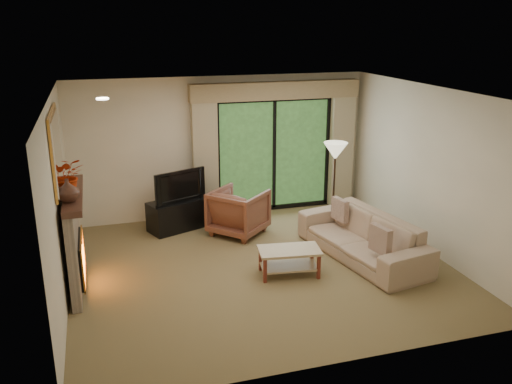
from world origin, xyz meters
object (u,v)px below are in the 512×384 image
object	(u,v)px
coffee_table	(289,262)
armchair	(239,212)
sofa	(362,237)
media_console	(179,214)

from	to	relation	value
coffee_table	armchair	bearing A→B (deg)	107.07
sofa	media_console	bearing A→B (deg)	-139.11
armchair	coffee_table	size ratio (longest dim) A/B	0.98
media_console	coffee_table	bearing A→B (deg)	-82.94
media_console	sofa	distance (m)	3.25
media_console	coffee_table	distance (m)	2.60
media_console	armchair	distance (m)	1.10
sofa	coffee_table	bearing A→B (deg)	-89.66
media_console	coffee_table	world-z (taller)	media_console
armchair	sofa	world-z (taller)	armchair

